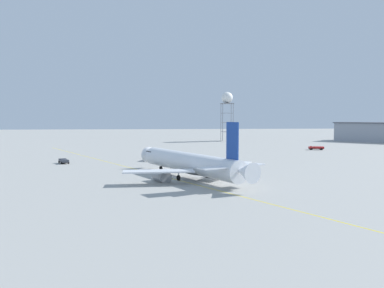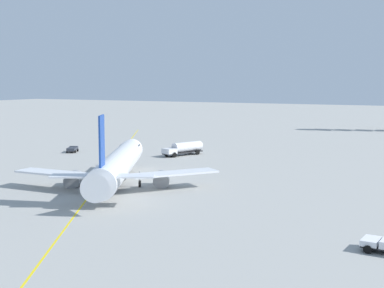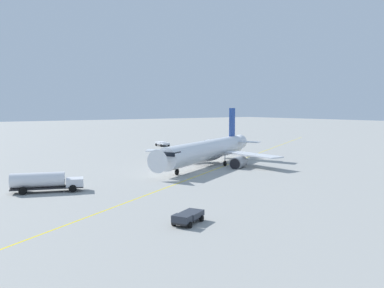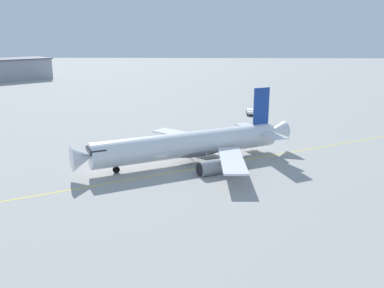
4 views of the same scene
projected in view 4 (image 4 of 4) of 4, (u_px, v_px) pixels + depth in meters
ground_plane at (160, 169)px, 65.58m from camera, size 600.00×600.00×0.00m
airliner_main at (191, 145)px, 68.32m from camera, size 36.63×27.93×12.13m
pushback_tug_truck at (252, 112)px, 109.13m from camera, size 3.16×5.42×1.30m
taxiway_centreline at (184, 170)px, 64.94m from camera, size 163.99×91.44×0.01m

